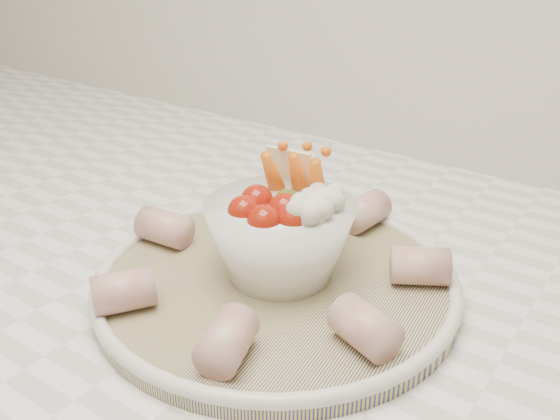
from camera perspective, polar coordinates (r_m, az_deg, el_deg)
The scene contains 3 objects.
serving_platter at distance 0.55m, azimuth -0.36°, elevation -6.47°, with size 0.35×0.35×0.02m.
veggie_bowl at distance 0.53m, azimuth 0.14°, elevation -2.15°, with size 0.13×0.13×0.11m.
cured_meat_rolls at distance 0.54m, azimuth -0.41°, elevation -4.57°, with size 0.28×0.29×0.03m.
Camera 1 is at (0.25, 1.01, 1.23)m, focal length 40.00 mm.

